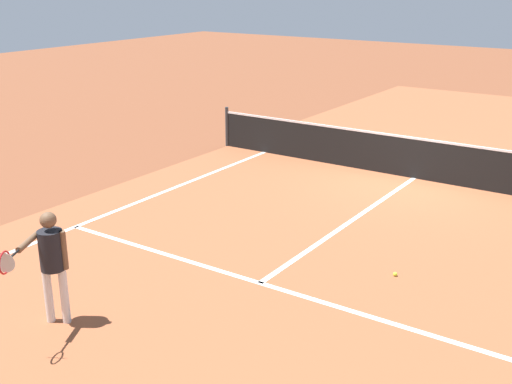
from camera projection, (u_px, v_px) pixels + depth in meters
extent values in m
plane|color=brown|center=(414.00, 178.00, 14.69)|extent=(60.00, 60.00, 0.00)
cube|color=#9E5433|center=(414.00, 178.00, 14.69)|extent=(10.62, 24.40, 0.00)
cube|color=white|center=(94.00, 219.00, 12.19)|extent=(0.10, 11.89, 0.01)
cube|color=white|center=(260.00, 283.00, 9.66)|extent=(8.22, 0.10, 0.01)
cube|color=white|center=(353.00, 220.00, 12.17)|extent=(0.10, 6.40, 0.01)
cylinder|color=#33383D|center=(227.00, 127.00, 17.34)|extent=(0.09, 0.09, 1.07)
cube|color=black|center=(416.00, 159.00, 14.54)|extent=(10.67, 0.02, 0.91)
cube|color=white|center=(417.00, 139.00, 14.39)|extent=(10.67, 0.03, 0.05)
cylinder|color=white|center=(65.00, 296.00, 8.46)|extent=(0.11, 0.11, 0.77)
cylinder|color=white|center=(49.00, 295.00, 8.48)|extent=(0.11, 0.11, 0.77)
cylinder|color=black|center=(51.00, 250.00, 8.26)|extent=(0.32, 0.32, 0.54)
sphere|color=brown|center=(48.00, 220.00, 8.12)|extent=(0.21, 0.21, 0.21)
cylinder|color=brown|center=(64.00, 250.00, 8.24)|extent=(0.08, 0.08, 0.53)
cylinder|color=brown|center=(28.00, 242.00, 7.96)|extent=(0.32, 0.50, 0.08)
cylinder|color=black|center=(14.00, 254.00, 7.60)|extent=(0.13, 0.21, 0.03)
torus|color=red|center=(5.00, 263.00, 7.38)|extent=(0.15, 0.26, 0.28)
cylinder|color=silver|center=(5.00, 263.00, 7.38)|extent=(0.22, 0.12, 0.25)
sphere|color=#CCE033|center=(395.00, 274.00, 9.88)|extent=(0.07, 0.07, 0.07)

